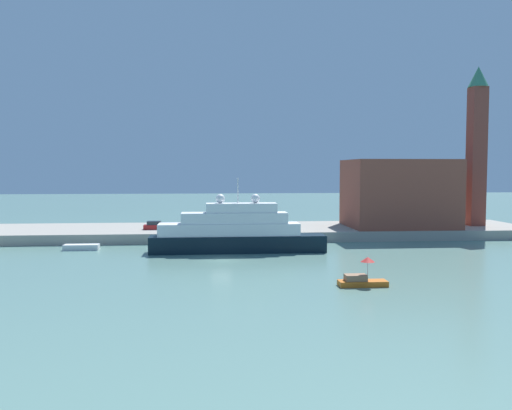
% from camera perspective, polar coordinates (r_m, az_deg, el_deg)
% --- Properties ---
extents(ground, '(400.00, 400.00, 0.00)m').
position_cam_1_polar(ground, '(70.38, -3.65, -5.86)').
color(ground, slate).
extents(quay_dock, '(110.00, 18.92, 1.65)m').
position_cam_1_polar(quay_dock, '(95.48, -4.02, -2.83)').
color(quay_dock, gray).
rests_on(quay_dock, ground).
extents(large_yacht, '(24.89, 4.03, 10.58)m').
position_cam_1_polar(large_yacht, '(77.00, -2.19, -2.92)').
color(large_yacht, black).
rests_on(large_yacht, ground).
extents(small_motorboat, '(4.89, 1.69, 2.96)m').
position_cam_1_polar(small_motorboat, '(55.95, 11.06, -7.64)').
color(small_motorboat, '#C66019').
rests_on(small_motorboat, ground).
extents(work_barge, '(5.00, 1.76, 0.81)m').
position_cam_1_polar(work_barge, '(83.42, -17.90, -4.24)').
color(work_barge, silver).
rests_on(work_barge, ground).
extents(harbor_building, '(17.93, 13.76, 11.84)m').
position_cam_1_polar(harbor_building, '(98.85, 14.80, 1.20)').
color(harbor_building, brown).
rests_on(harbor_building, quay_dock).
extents(bell_tower, '(3.56, 3.56, 28.45)m').
position_cam_1_polar(bell_tower, '(105.52, 22.22, 6.26)').
color(bell_tower, brown).
rests_on(bell_tower, quay_dock).
extents(parked_car, '(3.83, 1.72, 1.41)m').
position_cam_1_polar(parked_car, '(93.20, -10.60, -2.16)').
color(parked_car, '#B21E1E').
rests_on(parked_car, quay_dock).
extents(person_figure, '(0.36, 0.36, 1.62)m').
position_cam_1_polar(person_figure, '(90.67, -7.80, -2.21)').
color(person_figure, '#334C8C').
rests_on(person_figure, quay_dock).
extents(mooring_bollard, '(0.36, 0.36, 0.62)m').
position_cam_1_polar(mooring_bollard, '(87.85, 1.13, -2.65)').
color(mooring_bollard, black).
rests_on(mooring_bollard, quay_dock).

